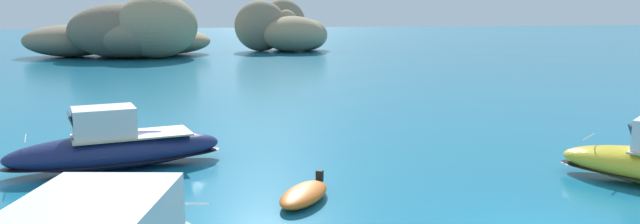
% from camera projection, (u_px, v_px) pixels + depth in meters
% --- Properties ---
extents(islet_large, '(25.51, 21.17, 7.68)m').
position_uv_depth(islet_large, '(131.00, 34.00, 71.68)').
color(islet_large, '#9E8966').
rests_on(islet_large, ground).
extents(islet_small, '(14.56, 15.16, 7.42)m').
position_uv_depth(islet_small, '(283.00, 29.00, 83.34)').
color(islet_small, '#9E8966').
rests_on(islet_small, ground).
extents(motorboat_navy, '(7.77, 3.54, 2.21)m').
position_uv_depth(motorboat_navy, '(116.00, 148.00, 20.63)').
color(motorboat_navy, navy).
rests_on(motorboat_navy, ground).
extents(dinghy_tender, '(2.37, 2.77, 0.58)m').
position_uv_depth(dinghy_tender, '(304.00, 194.00, 17.02)').
color(dinghy_tender, orange).
rests_on(dinghy_tender, ground).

